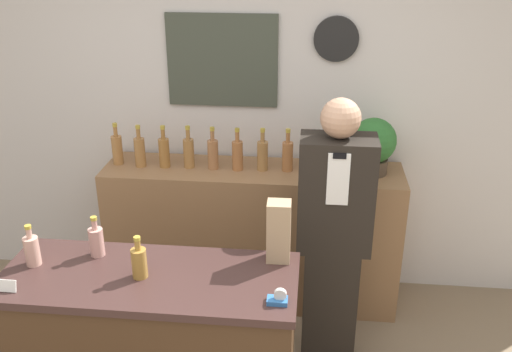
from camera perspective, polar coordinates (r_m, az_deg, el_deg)
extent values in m
cube|color=silver|center=(3.96, -1.19, 7.09)|extent=(5.20, 0.06, 2.70)
cube|color=#3D4337|center=(3.85, -3.40, 11.44)|extent=(0.74, 0.02, 0.61)
cylinder|color=black|center=(3.77, 8.03, 13.42)|extent=(0.29, 0.03, 0.29)
cube|color=#8E6642|center=(4.01, -0.33, -5.90)|extent=(2.00, 0.46, 1.00)
cube|color=#3A2522|center=(2.77, -10.70, -10.05)|extent=(1.40, 0.56, 0.04)
cube|color=black|center=(3.58, 7.34, -12.32)|extent=(0.32, 0.25, 0.77)
cube|color=black|center=(3.21, 8.00, -1.83)|extent=(0.42, 0.25, 0.67)
cube|color=white|center=(3.03, 8.22, -0.35)|extent=(0.12, 0.01, 0.30)
cube|color=black|center=(2.98, 8.36, 1.98)|extent=(0.07, 0.01, 0.03)
sphere|color=tan|center=(3.05, 8.47, 5.73)|extent=(0.22, 0.22, 0.22)
cylinder|color=#4C3D2D|center=(3.80, 11.46, 1.02)|extent=(0.20, 0.20, 0.10)
sphere|color=#2D6B2D|center=(3.73, 11.68, 3.49)|extent=(0.29, 0.29, 0.29)
cube|color=tan|center=(2.75, 2.29, -5.56)|extent=(0.12, 0.10, 0.31)
cube|color=#2D66A8|center=(2.53, 2.14, -12.35)|extent=(0.09, 0.06, 0.02)
cylinder|color=silver|center=(2.51, 2.43, -11.75)|extent=(0.06, 0.02, 0.06)
cube|color=white|center=(2.82, -23.69, -10.03)|extent=(0.09, 0.02, 0.06)
cylinder|color=tan|center=(2.95, -21.48, -7.01)|extent=(0.07, 0.07, 0.14)
cylinder|color=tan|center=(2.91, -21.76, -5.34)|extent=(0.03, 0.03, 0.05)
cylinder|color=#B29933|center=(2.89, -21.86, -4.75)|extent=(0.03, 0.03, 0.02)
cylinder|color=tan|center=(2.93, -15.65, -6.39)|extent=(0.07, 0.07, 0.14)
cylinder|color=tan|center=(2.89, -15.86, -4.70)|extent=(0.03, 0.03, 0.05)
cylinder|color=#B29933|center=(2.87, -15.94, -4.10)|extent=(0.03, 0.03, 0.02)
cylinder|color=olive|center=(2.71, -11.59, -8.54)|extent=(0.07, 0.07, 0.14)
cylinder|color=olive|center=(2.66, -11.76, -6.76)|extent=(0.03, 0.03, 0.05)
cylinder|color=#B29933|center=(2.65, -11.82, -6.12)|extent=(0.03, 0.03, 0.02)
cylinder|color=#A06C3A|center=(3.96, -13.70, 2.53)|extent=(0.07, 0.07, 0.20)
cylinder|color=#A06C3A|center=(3.92, -13.88, 4.35)|extent=(0.03, 0.03, 0.07)
cylinder|color=#B29933|center=(3.90, -13.95, 4.99)|extent=(0.03, 0.03, 0.02)
cylinder|color=#9F6D3A|center=(3.89, -11.53, 2.33)|extent=(0.07, 0.07, 0.20)
cylinder|color=#9F6D3A|center=(3.84, -11.69, 4.17)|extent=(0.03, 0.03, 0.07)
cylinder|color=#B29933|center=(3.83, -11.75, 4.83)|extent=(0.03, 0.03, 0.02)
cylinder|color=olive|center=(3.85, -9.16, 2.29)|extent=(0.07, 0.07, 0.20)
cylinder|color=olive|center=(3.80, -9.29, 4.15)|extent=(0.03, 0.03, 0.07)
cylinder|color=#B29933|center=(3.79, -9.34, 4.81)|extent=(0.03, 0.03, 0.02)
cylinder|color=#9C6C3A|center=(3.82, -6.74, 2.27)|extent=(0.07, 0.07, 0.20)
cylinder|color=#9C6C3A|center=(3.77, -6.83, 4.15)|extent=(0.03, 0.03, 0.07)
cylinder|color=#B29933|center=(3.76, -6.87, 4.81)|extent=(0.03, 0.03, 0.02)
cylinder|color=#9B663F|center=(3.78, -4.33, 2.14)|extent=(0.07, 0.07, 0.20)
cylinder|color=#9B663F|center=(3.74, -4.39, 4.04)|extent=(0.03, 0.03, 0.07)
cylinder|color=#B29933|center=(3.72, -4.41, 4.71)|extent=(0.03, 0.03, 0.02)
cylinder|color=#A16438|center=(3.75, -1.86, 2.04)|extent=(0.07, 0.07, 0.20)
cylinder|color=#A16438|center=(3.71, -1.89, 3.95)|extent=(0.03, 0.03, 0.07)
cylinder|color=#B29933|center=(3.69, -1.90, 4.62)|extent=(0.03, 0.03, 0.02)
cylinder|color=olive|center=(3.75, 0.65, 2.02)|extent=(0.07, 0.07, 0.20)
cylinder|color=olive|center=(3.70, 0.66, 3.93)|extent=(0.03, 0.03, 0.07)
cylinder|color=#B29933|center=(3.69, 0.67, 4.61)|extent=(0.03, 0.03, 0.02)
cylinder|color=#A06438|center=(3.75, 3.17, 1.96)|extent=(0.07, 0.07, 0.20)
cylinder|color=#A06438|center=(3.70, 3.22, 3.87)|extent=(0.03, 0.03, 0.07)
cylinder|color=#B29933|center=(3.68, 3.23, 4.55)|extent=(0.03, 0.03, 0.02)
cylinder|color=#9E6B37|center=(3.73, 5.68, 1.78)|extent=(0.07, 0.07, 0.20)
cylinder|color=#9E6B37|center=(3.68, 5.76, 3.70)|extent=(0.03, 0.03, 0.07)
cylinder|color=#B29933|center=(3.67, 5.79, 4.38)|extent=(0.03, 0.03, 0.02)
cylinder|color=#9D6D3D|center=(3.73, 8.20, 1.64)|extent=(0.07, 0.07, 0.20)
cylinder|color=#9D6D3D|center=(3.68, 8.32, 3.56)|extent=(0.03, 0.03, 0.07)
cylinder|color=#B29933|center=(3.67, 8.36, 4.24)|extent=(0.03, 0.03, 0.02)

